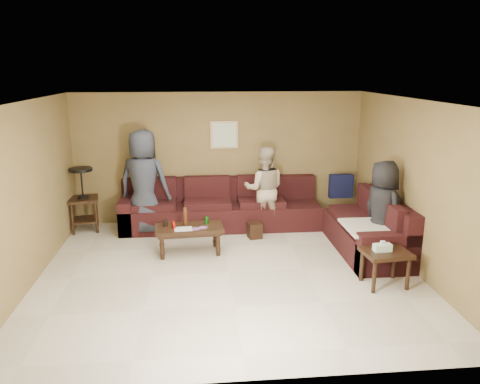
{
  "coord_description": "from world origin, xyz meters",
  "views": [
    {
      "loc": [
        -0.43,
        -6.37,
        2.93
      ],
      "look_at": [
        0.25,
        0.85,
        1.0
      ],
      "focal_mm": 35.0,
      "sensor_mm": 36.0,
      "label": 1
    }
  ],
  "objects_px": {
    "waste_bin": "(255,230)",
    "end_table_left": "(83,198)",
    "person_left": "(144,182)",
    "person_right": "(382,210)",
    "side_table_right": "(385,256)",
    "person_middle": "(264,189)",
    "sectional_sofa": "(268,218)",
    "coffee_table": "(189,230)"
  },
  "relations": [
    {
      "from": "sectional_sofa",
      "to": "coffee_table",
      "type": "relative_size",
      "value": 4.13
    },
    {
      "from": "person_middle",
      "to": "side_table_right",
      "type": "bearing_deg",
      "value": 126.2
    },
    {
      "from": "coffee_table",
      "to": "person_middle",
      "type": "bearing_deg",
      "value": 36.71
    },
    {
      "from": "side_table_right",
      "to": "waste_bin",
      "type": "distance_m",
      "value": 2.57
    },
    {
      "from": "side_table_right",
      "to": "person_right",
      "type": "relative_size",
      "value": 0.42
    },
    {
      "from": "end_table_left",
      "to": "side_table_right",
      "type": "bearing_deg",
      "value": -30.47
    },
    {
      "from": "coffee_table",
      "to": "person_right",
      "type": "bearing_deg",
      "value": -9.31
    },
    {
      "from": "coffee_table",
      "to": "waste_bin",
      "type": "bearing_deg",
      "value": 27.35
    },
    {
      "from": "sectional_sofa",
      "to": "person_middle",
      "type": "height_order",
      "value": "person_middle"
    },
    {
      "from": "end_table_left",
      "to": "person_middle",
      "type": "relative_size",
      "value": 0.76
    },
    {
      "from": "waste_bin",
      "to": "end_table_left",
      "type": "bearing_deg",
      "value": 167.37
    },
    {
      "from": "waste_bin",
      "to": "person_middle",
      "type": "xyz_separation_m",
      "value": [
        0.23,
        0.43,
        0.64
      ]
    },
    {
      "from": "side_table_right",
      "to": "waste_bin",
      "type": "xyz_separation_m",
      "value": [
        -1.55,
        2.04,
        -0.3
      ]
    },
    {
      "from": "sectional_sofa",
      "to": "waste_bin",
      "type": "bearing_deg",
      "value": -157.62
    },
    {
      "from": "person_left",
      "to": "person_right",
      "type": "relative_size",
      "value": 1.21
    },
    {
      "from": "coffee_table",
      "to": "waste_bin",
      "type": "relative_size",
      "value": 4.06
    },
    {
      "from": "person_left",
      "to": "person_right",
      "type": "distance_m",
      "value": 4.11
    },
    {
      "from": "person_left",
      "to": "person_right",
      "type": "xyz_separation_m",
      "value": [
        3.8,
        -1.54,
        -0.16
      ]
    },
    {
      "from": "coffee_table",
      "to": "person_right",
      "type": "height_order",
      "value": "person_right"
    },
    {
      "from": "sectional_sofa",
      "to": "end_table_left",
      "type": "relative_size",
      "value": 3.94
    },
    {
      "from": "side_table_right",
      "to": "person_middle",
      "type": "xyz_separation_m",
      "value": [
        -1.32,
        2.47,
        0.35
      ]
    },
    {
      "from": "waste_bin",
      "to": "coffee_table",
      "type": "bearing_deg",
      "value": -152.65
    },
    {
      "from": "sectional_sofa",
      "to": "coffee_table",
      "type": "distance_m",
      "value": 1.56
    },
    {
      "from": "person_left",
      "to": "person_middle",
      "type": "bearing_deg",
      "value": -164.02
    },
    {
      "from": "coffee_table",
      "to": "person_left",
      "type": "distance_m",
      "value": 1.43
    },
    {
      "from": "sectional_sofa",
      "to": "person_right",
      "type": "distance_m",
      "value": 2.05
    },
    {
      "from": "end_table_left",
      "to": "person_left",
      "type": "height_order",
      "value": "person_left"
    },
    {
      "from": "person_left",
      "to": "person_right",
      "type": "height_order",
      "value": "person_left"
    },
    {
      "from": "sectional_sofa",
      "to": "person_middle",
      "type": "bearing_deg",
      "value": 93.71
    },
    {
      "from": "coffee_table",
      "to": "side_table_right",
      "type": "bearing_deg",
      "value": -28.11
    },
    {
      "from": "end_table_left",
      "to": "person_middle",
      "type": "bearing_deg",
      "value": -4.48
    },
    {
      "from": "person_right",
      "to": "side_table_right",
      "type": "bearing_deg",
      "value": 143.31
    },
    {
      "from": "coffee_table",
      "to": "side_table_right",
      "type": "relative_size",
      "value": 1.7
    },
    {
      "from": "person_right",
      "to": "waste_bin",
      "type": "bearing_deg",
      "value": 40.87
    },
    {
      "from": "coffee_table",
      "to": "end_table_left",
      "type": "distance_m",
      "value": 2.34
    },
    {
      "from": "coffee_table",
      "to": "person_left",
      "type": "bearing_deg",
      "value": 127.14
    },
    {
      "from": "person_left",
      "to": "side_table_right",
      "type": "bearing_deg",
      "value": 161.13
    },
    {
      "from": "side_table_right",
      "to": "person_right",
      "type": "height_order",
      "value": "person_right"
    },
    {
      "from": "waste_bin",
      "to": "person_right",
      "type": "distance_m",
      "value": 2.25
    },
    {
      "from": "end_table_left",
      "to": "person_left",
      "type": "relative_size",
      "value": 0.62
    },
    {
      "from": "coffee_table",
      "to": "person_middle",
      "type": "height_order",
      "value": "person_middle"
    },
    {
      "from": "end_table_left",
      "to": "coffee_table",
      "type": "bearing_deg",
      "value": -33.58
    }
  ]
}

